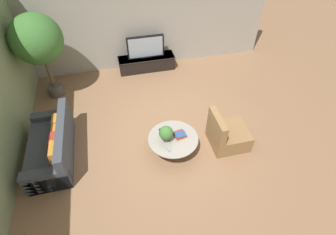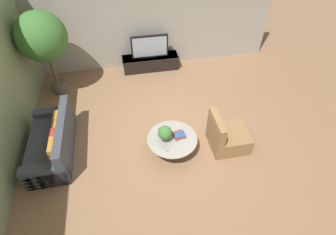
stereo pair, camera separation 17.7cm
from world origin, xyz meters
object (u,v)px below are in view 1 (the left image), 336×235
object	(u,v)px
television	(146,47)
potted_plant_tabletop	(166,133)
couch_by_wall	(53,147)
coffee_table	(173,142)
media_console	(147,63)
armchair_wicker	(227,135)
potted_palm_tall	(37,41)

from	to	relation	value
television	potted_plant_tabletop	size ratio (longest dim) A/B	2.99
couch_by_wall	potted_plant_tabletop	size ratio (longest dim) A/B	5.01
television	coffee_table	xyz separation A→B (m)	(-0.00, -3.28, -0.48)
media_console	coffee_table	xyz separation A→B (m)	(-0.00, -3.28, 0.05)
coffee_table	television	bearing A→B (deg)	90.00
media_console	armchair_wicker	xyz separation A→B (m)	(1.20, -3.37, 0.05)
media_console	television	bearing A→B (deg)	-90.00
armchair_wicker	television	bearing A→B (deg)	19.64
television	couch_by_wall	size ratio (longest dim) A/B	0.60
armchair_wicker	couch_by_wall	bearing A→B (deg)	82.18
television	potted_plant_tabletop	world-z (taller)	television
couch_by_wall	potted_plant_tabletop	bearing A→B (deg)	79.53
media_console	couch_by_wall	size ratio (longest dim) A/B	0.93
media_console	armchair_wicker	distance (m)	3.57
potted_plant_tabletop	coffee_table	bearing A→B (deg)	3.40
potted_palm_tall	potted_plant_tabletop	distance (m)	3.76
media_console	potted_palm_tall	bearing A→B (deg)	-166.23
couch_by_wall	potted_palm_tall	distance (m)	2.57
media_console	potted_plant_tabletop	bearing A→B (deg)	-92.69
couch_by_wall	potted_plant_tabletop	world-z (taller)	couch_by_wall
media_console	potted_palm_tall	world-z (taller)	potted_palm_tall
television	couch_by_wall	bearing A→B (deg)	-131.20
media_console	couch_by_wall	bearing A→B (deg)	-131.18
couch_by_wall	television	bearing A→B (deg)	138.80
television	potted_plant_tabletop	xyz separation A→B (m)	(-0.15, -3.29, -0.16)
coffee_table	couch_by_wall	bearing A→B (deg)	170.37
potted_palm_tall	potted_plant_tabletop	world-z (taller)	potted_palm_tall
armchair_wicker	potted_plant_tabletop	size ratio (longest dim) A/B	2.38
potted_plant_tabletop	potted_palm_tall	bearing A→B (deg)	133.05
media_console	armchair_wicker	bearing A→B (deg)	-70.37
television	couch_by_wall	world-z (taller)	television
television	armchair_wicker	bearing A→B (deg)	-70.36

